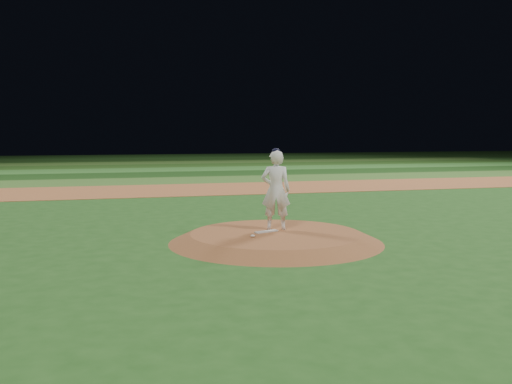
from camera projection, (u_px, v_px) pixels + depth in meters
name	position (u px, v px, depth m)	size (l,w,h in m)	color
ground	(276.00, 242.00, 14.68)	(120.00, 120.00, 0.00)	#21521A
infield_dirt_band	(194.00, 189.00, 28.14)	(70.00, 6.00, 0.02)	#A45E33
outfield_stripe_0	(180.00, 180.00, 33.43)	(70.00, 5.00, 0.02)	#3B6B26
outfield_stripe_1	(171.00, 174.00, 38.24)	(70.00, 5.00, 0.02)	#183F14
outfield_stripe_2	(163.00, 170.00, 43.05)	(70.00, 5.00, 0.02)	#34792C
outfield_stripe_3	(157.00, 166.00, 47.85)	(70.00, 5.00, 0.02)	#254F19
outfield_stripe_4	(153.00, 163.00, 52.66)	(70.00, 5.00, 0.02)	#3C6926
outfield_stripe_5	(149.00, 160.00, 57.47)	(70.00, 5.00, 0.02)	#1B3F14
pitchers_mound	(276.00, 237.00, 14.67)	(5.50, 5.50, 0.25)	brown
pitching_rubber	(266.00, 231.00, 14.74)	(0.67, 0.17, 0.03)	silver
rosin_bag	(253.00, 236.00, 14.03)	(0.11, 0.11, 0.06)	silver
pitcher_on_mound	(276.00, 190.00, 15.04)	(0.88, 0.71, 2.16)	white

